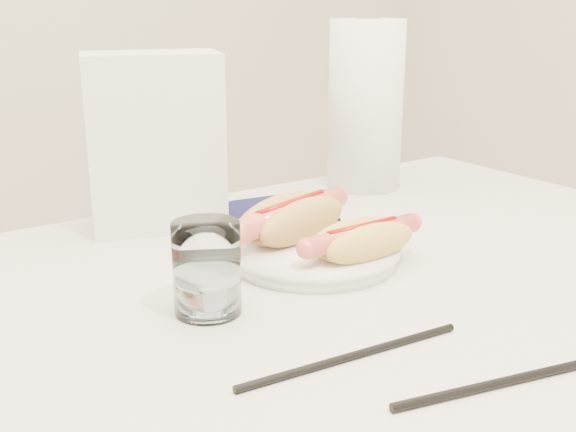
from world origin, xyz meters
TOP-DOWN VIEW (x-y plane):
  - table at (0.00, 0.00)m, footprint 1.20×0.80m
  - plate at (0.06, 0.08)m, footprint 0.21×0.21m
  - hotdog_left at (0.06, 0.13)m, footprint 0.19×0.11m
  - hotdog_right at (0.09, 0.03)m, footprint 0.16×0.06m
  - water_glass at (-0.11, 0.03)m, footprint 0.07×0.07m
  - chopstick_near at (-0.05, -0.12)m, footprint 0.22×0.03m
  - chopstick_far at (0.04, -0.23)m, footprint 0.24×0.06m
  - napkin_box at (-0.03, 0.31)m, footprint 0.19×0.15m
  - navy_napkin at (0.12, 0.26)m, footprint 0.17×0.17m
  - paper_towel_roll at (0.33, 0.31)m, footprint 0.15×0.15m

SIDE VIEW (x-z plane):
  - table at x=0.00m, z-range 0.32..1.07m
  - chopstick_near at x=-0.05m, z-range 0.75..0.76m
  - navy_napkin at x=0.12m, z-range 0.75..0.76m
  - chopstick_far at x=0.04m, z-range 0.75..0.76m
  - plate at x=0.06m, z-range 0.75..0.77m
  - hotdog_right at x=0.09m, z-range 0.76..0.81m
  - hotdog_left at x=0.06m, z-range 0.76..0.82m
  - water_glass at x=-0.11m, z-range 0.75..0.84m
  - napkin_box at x=-0.03m, z-range 0.75..0.98m
  - paper_towel_roll at x=0.33m, z-range 0.75..1.01m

